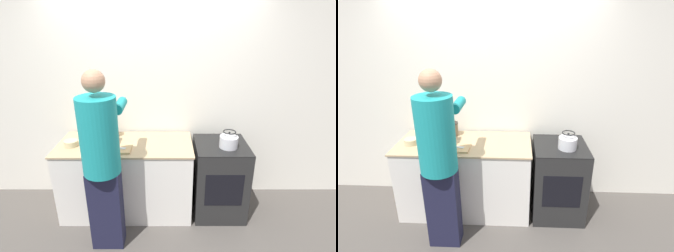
{
  "view_description": "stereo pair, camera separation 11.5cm",
  "coord_description": "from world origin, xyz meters",
  "views": [
    {
      "loc": [
        0.17,
        -2.35,
        2.15
      ],
      "look_at": [
        0.16,
        0.23,
        1.13
      ],
      "focal_mm": 28.0,
      "sensor_mm": 36.0,
      "label": 1
    },
    {
      "loc": [
        0.28,
        -2.34,
        2.15
      ],
      "look_at": [
        0.16,
        0.23,
        1.13
      ],
      "focal_mm": 28.0,
      "sensor_mm": 36.0,
      "label": 2
    }
  ],
  "objects": [
    {
      "name": "wall_back",
      "position": [
        0.0,
        0.73,
        1.3
      ],
      "size": [
        8.0,
        0.05,
        2.6
      ],
      "color": "silver",
      "rests_on": "ground_plane"
    },
    {
      "name": "bowl_mixing",
      "position": [
        -0.9,
        0.26,
        0.91
      ],
      "size": [
        0.15,
        0.15,
        0.07
      ],
      "color": "#C6B789",
      "rests_on": "counter"
    },
    {
      "name": "oven",
      "position": [
        0.77,
        0.3,
        0.44
      ],
      "size": [
        0.58,
        0.6,
        0.89
      ],
      "color": "black",
      "rests_on": "ground_plane"
    },
    {
      "name": "bowl_prep",
      "position": [
        -0.79,
        0.53,
        0.93
      ],
      "size": [
        0.2,
        0.2,
        0.09
      ],
      "color": "#C6B789",
      "rests_on": "counter"
    },
    {
      "name": "canister_jar",
      "position": [
        -0.5,
        0.53,
        0.96
      ],
      "size": [
        0.16,
        0.16,
        0.16
      ],
      "color": "#756047",
      "rests_on": "counter"
    },
    {
      "name": "person",
      "position": [
        -0.44,
        -0.22,
        0.98
      ],
      "size": [
        0.39,
        0.63,
        1.8
      ],
      "color": "#1B1B34",
      "rests_on": "ground_plane"
    },
    {
      "name": "cutting_board",
      "position": [
        -0.42,
        0.17,
        0.89
      ],
      "size": [
        0.4,
        0.21,
        0.02
      ],
      "color": "tan",
      "rests_on": "counter"
    },
    {
      "name": "knife",
      "position": [
        -0.39,
        0.18,
        0.9
      ],
      "size": [
        0.2,
        0.08,
        0.01
      ],
      "rotation": [
        0.0,
        0.0,
        -0.24
      ],
      "color": "silver",
      "rests_on": "cutting_board"
    },
    {
      "name": "kettle",
      "position": [
        0.83,
        0.22,
        0.96
      ],
      "size": [
        0.2,
        0.2,
        0.19
      ],
      "color": "silver",
      "rests_on": "oven"
    },
    {
      "name": "ground_plane",
      "position": [
        0.0,
        0.0,
        0.0
      ],
      "size": [
        12.0,
        12.0,
        0.0
      ],
      "primitive_type": "plane",
      "color": "#4C4742"
    },
    {
      "name": "counter",
      "position": [
        -0.31,
        0.33,
        0.44
      ],
      "size": [
        1.52,
        0.69,
        0.88
      ],
      "color": "silver",
      "rests_on": "ground_plane"
    }
  ]
}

